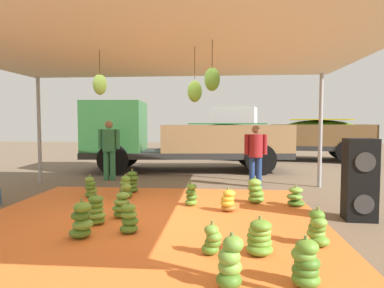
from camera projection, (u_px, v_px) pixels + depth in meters
name	position (u px, v px, depth m)	size (l,w,h in m)	color
ground_plane	(173.00, 187.00, 8.86)	(40.00, 40.00, 0.00)	brown
tarp_orange	(149.00, 219.00, 5.88)	(5.98, 5.43, 0.01)	orange
tent_canopy	(147.00, 49.00, 5.61)	(8.00, 7.00, 2.99)	#9EA0A5
banana_bunch_0	(318.00, 229.00, 4.57)	(0.39, 0.41, 0.53)	#60932D
banana_bunch_1	(306.00, 264.00, 3.43)	(0.40, 0.40, 0.52)	#518428
banana_bunch_2	(91.00, 188.00, 7.52)	(0.35, 0.37, 0.52)	#518428
banana_bunch_3	(96.00, 211.00, 5.54)	(0.35, 0.35, 0.53)	#60932D
banana_bunch_4	(121.00, 206.00, 5.92)	(0.39, 0.40, 0.51)	#60932D
banana_bunch_5	(230.00, 264.00, 3.38)	(0.35, 0.37, 0.57)	#477523
banana_bunch_6	(228.00, 201.00, 6.33)	(0.39, 0.39, 0.46)	#996628
banana_bunch_7	(260.00, 238.00, 4.27)	(0.43, 0.45, 0.49)	#60932D
banana_bunch_8	(126.00, 188.00, 7.45)	(0.33, 0.34, 0.54)	#477523
banana_bunch_9	(212.00, 240.00, 4.26)	(0.32, 0.32, 0.44)	#518428
banana_bunch_10	(132.00, 182.00, 8.09)	(0.39, 0.40, 0.56)	#477523
banana_bunch_11	(296.00, 197.00, 6.74)	(0.45, 0.45, 0.44)	#477523
banana_bunch_12	(81.00, 221.00, 4.87)	(0.41, 0.41, 0.57)	#518428
banana_bunch_13	(256.00, 192.00, 7.00)	(0.43, 0.42, 0.54)	#60932D
banana_bunch_14	(191.00, 195.00, 6.77)	(0.35, 0.35, 0.50)	#60932D
banana_bunch_15	(129.00, 219.00, 5.13)	(0.39, 0.40, 0.49)	#518428
cargo_truck_main	(177.00, 137.00, 11.82)	(7.12, 2.84, 2.40)	#2D2D2D
cargo_truck_far	(283.00, 133.00, 15.45)	(7.10, 3.43, 2.40)	#2D2D2D
worker_0	(109.00, 146.00, 9.82)	(0.64, 0.39, 1.74)	#337A4C
worker_1	(256.00, 151.00, 8.79)	(0.59, 0.36, 1.61)	navy
speaker_stack	(360.00, 180.00, 5.76)	(0.52, 0.42, 1.41)	black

